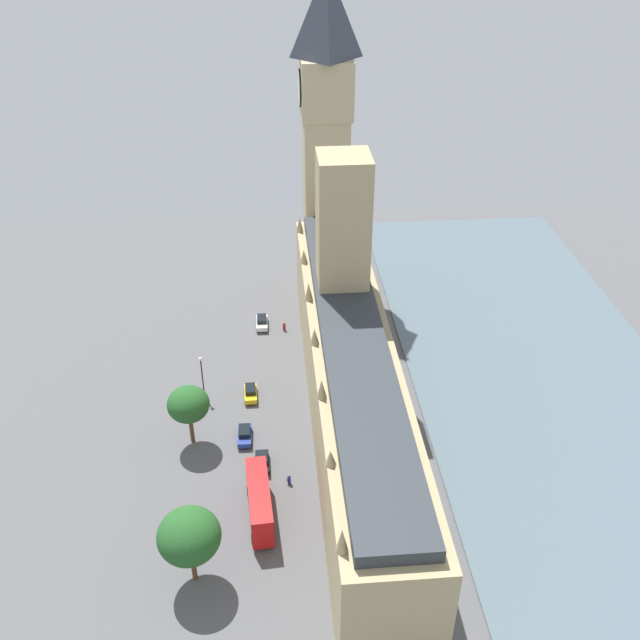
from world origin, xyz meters
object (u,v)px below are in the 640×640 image
at_px(pedestrian_trailing, 284,327).
at_px(car_yellow_cab_kerbside, 251,393).
at_px(car_black_by_river_gate, 262,461).
at_px(clock_tower, 326,134).
at_px(double_decker_bus_midblock, 260,501).
at_px(plane_tree_opposite_hall, 188,404).
at_px(car_white_leading, 262,322).
at_px(pedestrian_corner, 289,479).
at_px(plane_tree_under_trees, 189,536).
at_px(street_lamp_far_end, 202,369).
at_px(parliament_building, 350,368).
at_px(car_blue_near_tower, 245,435).

bearing_deg(pedestrian_trailing, car_yellow_cab_kerbside, 99.20).
bearing_deg(car_black_by_river_gate, car_yellow_cab_kerbside, -84.39).
relative_size(clock_tower, pedestrian_trailing, 34.15).
bearing_deg(clock_tower, double_decker_bus_midblock, 77.13).
height_order(car_yellow_cab_kerbside, pedestrian_trailing, car_yellow_cab_kerbside).
bearing_deg(plane_tree_opposite_hall, car_white_leading, -109.60).
height_order(pedestrian_corner, plane_tree_under_trees, plane_tree_under_trees).
bearing_deg(pedestrian_corner, street_lamp_far_end, 11.12).
bearing_deg(street_lamp_far_end, pedestrian_corner, 122.15).
relative_size(pedestrian_corner, street_lamp_far_end, 0.22).
height_order(car_white_leading, pedestrian_corner, car_white_leading).
relative_size(car_white_leading, pedestrian_corner, 2.84).
distance_m(parliament_building, plane_tree_under_trees, 31.66).
relative_size(parliament_building, pedestrian_trailing, 45.26).
relative_size(car_black_by_river_gate, pedestrian_trailing, 2.55).
bearing_deg(double_decker_bus_midblock, car_blue_near_tower, -85.91).
bearing_deg(double_decker_bus_midblock, street_lamp_far_end, -75.40).
xyz_separation_m(parliament_building, plane_tree_opposite_hall, (21.42, 2.75, -2.53)).
distance_m(car_yellow_cab_kerbside, pedestrian_trailing, 17.97).
bearing_deg(plane_tree_opposite_hall, street_lamp_far_end, -95.98).
height_order(clock_tower, street_lamp_far_end, clock_tower).
xyz_separation_m(car_yellow_cab_kerbside, double_decker_bus_midblock, (-1.13, 22.50, 1.75)).
distance_m(parliament_building, car_black_by_river_gate, 16.77).
bearing_deg(pedestrian_corner, car_yellow_cab_kerbside, -5.62).
bearing_deg(car_blue_near_tower, car_yellow_cab_kerbside, -94.19).
height_order(car_blue_near_tower, plane_tree_opposite_hall, plane_tree_opposite_hall).
distance_m(car_blue_near_tower, pedestrian_corner, 10.20).
height_order(car_white_leading, plane_tree_opposite_hall, plane_tree_opposite_hall).
bearing_deg(pedestrian_corner, plane_tree_opposite_hall, 34.11).
xyz_separation_m(car_black_by_river_gate, pedestrian_trailing, (-4.09, -31.24, -0.17)).
bearing_deg(car_yellow_cab_kerbside, plane_tree_opposite_hall, 46.84).
xyz_separation_m(clock_tower, double_decker_bus_midblock, (12.63, 55.30, -25.25)).
height_order(car_white_leading, car_blue_near_tower, same).
relative_size(parliament_building, car_blue_near_tower, 17.18).
bearing_deg(street_lamp_far_end, car_blue_near_tower, 121.12).
distance_m(clock_tower, car_yellow_cab_kerbside, 44.65).
xyz_separation_m(car_blue_near_tower, plane_tree_under_trees, (5.29, 21.66, 5.92)).
xyz_separation_m(car_blue_near_tower, pedestrian_trailing, (-6.37, -25.98, -0.18)).
xyz_separation_m(pedestrian_trailing, plane_tree_under_trees, (11.66, 47.64, 6.10)).
relative_size(car_black_by_river_gate, double_decker_bus_midblock, 0.38).
xyz_separation_m(parliament_building, plane_tree_under_trees, (19.74, 24.66, -2.14)).
height_order(car_black_by_river_gate, street_lamp_far_end, street_lamp_far_end).
bearing_deg(plane_tree_opposite_hall, car_yellow_cab_kerbside, -131.95).
xyz_separation_m(clock_tower, pedestrian_corner, (8.96, 50.20, -27.21)).
height_order(car_white_leading, car_black_by_river_gate, same).
relative_size(car_blue_near_tower, plane_tree_under_trees, 0.43).
height_order(car_blue_near_tower, double_decker_bus_midblock, double_decker_bus_midblock).
bearing_deg(car_blue_near_tower, parliament_building, -167.33).
height_order(double_decker_bus_midblock, pedestrian_trailing, double_decker_bus_midblock).
bearing_deg(pedestrian_trailing, plane_tree_opposite_hall, 89.84).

